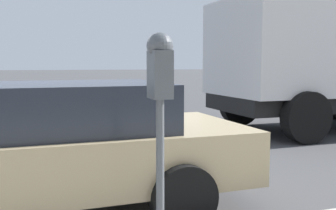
% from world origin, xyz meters
% --- Properties ---
extents(ground_plane, '(220.00, 220.00, 0.00)m').
position_xyz_m(ground_plane, '(0.00, 0.00, 0.00)').
color(ground_plane, '#424244').
extents(parking_meter, '(0.21, 0.19, 1.62)m').
position_xyz_m(parking_meter, '(-2.51, -0.66, 1.41)').
color(parking_meter, '#4C5156').
rests_on(parking_meter, sidewalk).
extents(car_tan, '(2.08, 4.99, 1.37)m').
position_xyz_m(car_tan, '(-0.96, 0.40, 0.74)').
color(car_tan, tan).
rests_on(car_tan, ground_plane).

